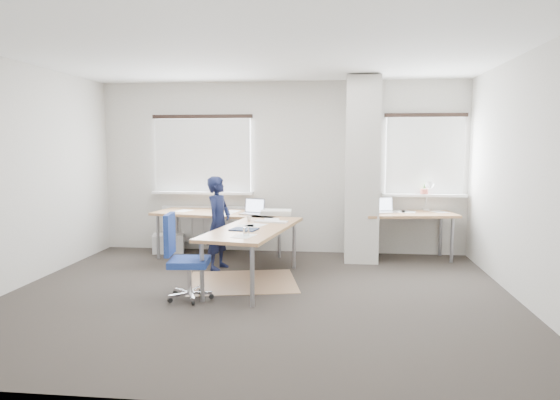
# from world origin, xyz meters

# --- Properties ---
(ground) EXTENTS (6.00, 6.00, 0.00)m
(ground) POSITION_xyz_m (0.00, 0.00, 0.00)
(ground) COLOR #2B2622
(ground) RESTS_ON ground
(room_shell) EXTENTS (6.04, 5.04, 2.82)m
(room_shell) POSITION_xyz_m (0.18, 0.45, 1.75)
(room_shell) COLOR #BAB5A9
(room_shell) RESTS_ON ground
(floor_mat) EXTENTS (1.58, 1.41, 0.01)m
(floor_mat) POSITION_xyz_m (-0.28, 0.55, 0.00)
(floor_mat) COLOR #997453
(floor_mat) RESTS_ON ground
(white_crate) EXTENTS (0.57, 0.46, 0.30)m
(white_crate) POSITION_xyz_m (-1.84, 2.22, 0.15)
(white_crate) COLOR white
(white_crate) RESTS_ON ground
(desk_main) EXTENTS (2.40, 2.98, 0.96)m
(desk_main) POSITION_xyz_m (-0.47, 1.19, 0.69)
(desk_main) COLOR #A27645
(desk_main) RESTS_ON ground
(desk_side) EXTENTS (1.48, 0.89, 1.22)m
(desk_side) POSITION_xyz_m (2.03, 2.13, 0.69)
(desk_side) COLOR #A27645
(desk_side) RESTS_ON ground
(task_chair) EXTENTS (0.54, 0.54, 1.00)m
(task_chair) POSITION_xyz_m (-0.79, -0.24, 0.28)
(task_chair) COLOR navy
(task_chair) RESTS_ON ground
(person) EXTENTS (0.42, 0.55, 1.33)m
(person) POSITION_xyz_m (-0.75, 1.20, 0.67)
(person) COLOR black
(person) RESTS_ON ground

